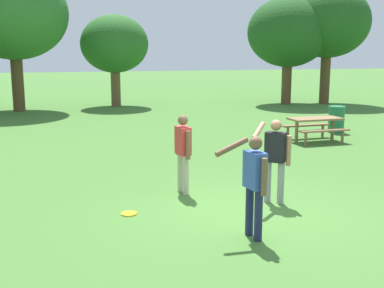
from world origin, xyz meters
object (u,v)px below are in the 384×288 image
Objects in this scene: person_bystander at (275,155)px; frisbee at (129,214)px; tree_far_right at (13,14)px; tree_back_right at (328,22)px; picnic_table_near at (315,124)px; person_catcher at (183,149)px; tree_back_left at (288,33)px; tree_slender_mid at (114,44)px; trash_can_beside_table at (336,119)px; person_thrower at (254,179)px.

person_bystander is 2.98m from frisbee.
tree_back_right is at bearing -3.19° from tree_far_right.
tree_back_right is (6.22, 10.10, 3.83)m from picnic_table_near.
picnic_table_near is 12.47m from tree_back_right.
person_catcher reaches higher than frisbee.
tree_back_left reaches higher than frisbee.
tree_slender_mid is (1.80, 17.46, 3.20)m from frisbee.
person_catcher is 0.94× the size of picnic_table_near.
person_bystander is 1.71× the size of trash_can_beside_table.
tree_back_left is (13.97, -0.52, -0.76)m from tree_far_right.
picnic_table_near reaches higher than frisbee.
picnic_table_near is at bearing 54.69° from person_thrower.
tree_slender_mid is at bearing 113.21° from picnic_table_near.
tree_slender_mid is 9.29m from tree_back_left.
tree_slender_mid is (-5.08, 11.85, 2.65)m from picnic_table_near.
person_thrower is 1.00× the size of person_catcher.
trash_can_beside_table is 0.17× the size of tree_back_left.
person_thrower is 0.29× the size of tree_back_left.
tree_far_right is 16.13m from tree_back_right.
person_bystander is 19.14m from tree_back_right.
tree_back_left is at bearing -2.15° from tree_far_right.
tree_back_right is (11.30, -1.75, 1.18)m from tree_slender_mid.
tree_far_right reaches higher than tree_back_left.
picnic_table_near is at bearing 54.47° from person_bystander.
tree_back_right is (16.10, -0.90, -0.22)m from tree_far_right.
person_catcher is 19.13m from tree_back_right.
trash_can_beside_table is (6.74, 8.58, -0.48)m from person_thrower.
person_thrower is 10.92m from trash_can_beside_table.
frisbee is 19.85m from tree_back_left.
picnic_table_near is 1.82× the size of trash_can_beside_table.
tree_far_right reaches higher than tree_back_right.
frisbee is 0.17× the size of picnic_table_near.
tree_slender_mid reaches higher than person_bystander.
tree_back_right reaches higher than trash_can_beside_table.
trash_can_beside_table is 0.15× the size of tree_back_right.
person_catcher and person_bystander have the same top height.
person_thrower is at bearing -43.39° from frisbee.
tree_back_left is at bearing 62.50° from person_thrower.
tree_back_left is at bearing 170.02° from tree_back_right.
person_bystander is 17.70m from tree_slender_mid.
tree_slender_mid is 0.82× the size of tree_back_left.
person_catcher is at bearing -140.77° from trash_can_beside_table.
picnic_table_near is at bearing 39.13° from person_catcher.
person_bystander reaches higher than picnic_table_near.
person_bystander is 6.99m from picnic_table_near.
person_bystander is at bearing -125.53° from picnic_table_near.
tree_back_left is at bearing 74.77° from trash_can_beside_table.
person_catcher is 9.29m from trash_can_beside_table.
tree_far_right reaches higher than person_catcher.
frisbee is at bearing -95.90° from tree_slender_mid.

